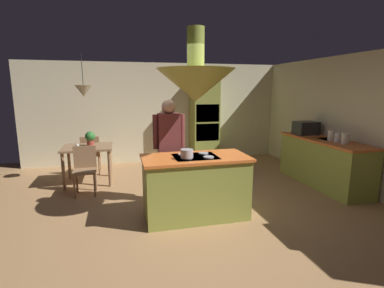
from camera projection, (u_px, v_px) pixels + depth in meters
name	position (u px, v px, depth m)	size (l,w,h in m)	color
ground	(192.00, 211.00, 4.66)	(8.16, 8.16, 0.00)	#AD7F51
wall_back	(160.00, 113.00, 7.71)	(6.80, 0.10, 2.55)	beige
wall_right	(352.00, 122.00, 5.59)	(0.10, 7.20, 2.55)	beige
kitchen_island	(195.00, 186.00, 4.38)	(1.56, 0.79, 0.95)	#939E42
counter_run_right	(323.00, 162.00, 5.83)	(0.73, 2.14, 0.93)	#939E42
oven_tower	(204.00, 120.00, 7.62)	(0.66, 0.62, 2.18)	#939E42
dining_table	(88.00, 152.00, 5.94)	(0.96, 0.83, 0.76)	#926B48
person_at_island	(169.00, 144.00, 4.85)	(0.53, 0.23, 1.73)	tan
range_hood	(196.00, 83.00, 4.10)	(1.10, 1.10, 1.00)	#939E42
pendant_light_over_table	(84.00, 91.00, 5.71)	(0.32, 0.32, 0.82)	beige
chair_facing_island	(85.00, 167.00, 5.36)	(0.40, 0.40, 0.87)	#926B48
chair_by_back_wall	(91.00, 152.00, 6.57)	(0.40, 0.40, 0.87)	#926B48
potted_plant_on_table	(90.00, 138.00, 5.90)	(0.20, 0.20, 0.30)	#99382D
cup_on_table	(77.00, 146.00, 5.67)	(0.07, 0.07, 0.09)	white
canister_flour	(345.00, 139.00, 5.23)	(0.14, 0.14, 0.20)	silver
canister_sugar	(338.00, 138.00, 5.40)	(0.12, 0.12, 0.18)	silver
canister_tea	(331.00, 136.00, 5.57)	(0.13, 0.13, 0.19)	silver
microwave_on_counter	(306.00, 128.00, 6.32)	(0.46, 0.36, 0.28)	#232326
cooking_pot_on_cooktop	(187.00, 154.00, 4.12)	(0.18, 0.18, 0.12)	#B2B2B7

